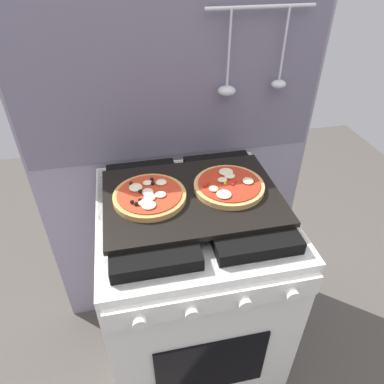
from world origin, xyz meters
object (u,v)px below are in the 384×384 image
object	(u,v)px
stove	(192,291)
baking_tray	(192,197)
pizza_right	(229,186)
pizza_left	(149,196)

from	to	relation	value
stove	baking_tray	bearing A→B (deg)	90.00
baking_tray	pizza_right	world-z (taller)	pizza_right
stove	pizza_left	distance (m)	0.50
baking_tray	pizza_left	bearing A→B (deg)	177.98
baking_tray	pizza_right	distance (m)	0.12
stove	pizza_left	size ratio (longest dim) A/B	4.07
pizza_left	pizza_right	bearing A→B (deg)	0.59
stove	baking_tray	xyz separation A→B (m)	(0.00, 0.00, 0.46)
pizza_right	baking_tray	bearing A→B (deg)	-176.58
pizza_right	pizza_left	bearing A→B (deg)	-179.41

